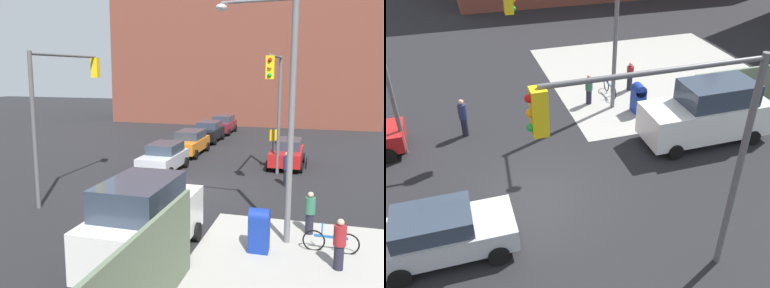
% 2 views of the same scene
% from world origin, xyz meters
% --- Properties ---
extents(ground_plane, '(120.00, 120.00, 0.00)m').
position_xyz_m(ground_plane, '(0.00, 0.00, 0.00)').
color(ground_plane, black).
extents(building_brick_west, '(16.00, 28.00, 19.85)m').
position_xyz_m(building_brick_west, '(-32.00, -1.70, 9.92)').
color(building_brick_west, brown).
rests_on(building_brick_west, ground).
extents(traffic_signal_nw_corner, '(5.13, 0.36, 6.50)m').
position_xyz_m(traffic_signal_nw_corner, '(-2.56, 4.50, 4.61)').
color(traffic_signal_nw_corner, '#59595B').
rests_on(traffic_signal_nw_corner, ground).
extents(traffic_signal_se_corner, '(5.51, 0.36, 6.50)m').
position_xyz_m(traffic_signal_se_corner, '(2.40, -4.50, 4.63)').
color(traffic_signal_se_corner, '#59595B').
rests_on(traffic_signal_se_corner, ground).
extents(street_lamp_corner, '(0.59, 2.67, 8.00)m').
position_xyz_m(street_lamp_corner, '(5.17, 5.43, 4.70)').
color(street_lamp_corner, slate).
rests_on(street_lamp_corner, ground).
extents(warning_sign_two_way, '(0.48, 0.48, 2.40)m').
position_xyz_m(warning_sign_two_way, '(-5.40, 4.18, 1.64)').
color(warning_sign_two_way, '#4C4C4C').
rests_on(warning_sign_two_way, ground).
extents(mailbox_blue, '(0.56, 0.64, 1.43)m').
position_xyz_m(mailbox_blue, '(6.20, 5.00, 0.76)').
color(mailbox_blue, navy).
rests_on(mailbox_blue, ground).
extents(sedan_maroon, '(4.28, 2.02, 1.62)m').
position_xyz_m(sedan_maroon, '(-18.88, -1.89, 0.84)').
color(sedan_maroon, maroon).
rests_on(sedan_maroon, ground).
extents(sedan_silver, '(4.05, 2.02, 1.62)m').
position_xyz_m(sedan_silver, '(-3.16, -1.75, 0.84)').
color(sedan_silver, '#B7BABF').
rests_on(sedan_silver, ground).
extents(hatchback_orange, '(4.38, 2.02, 1.62)m').
position_xyz_m(hatchback_orange, '(-8.50, -1.87, 0.84)').
color(hatchback_orange, orange).
rests_on(hatchback_orange, ground).
extents(sedan_red, '(4.15, 2.02, 1.62)m').
position_xyz_m(sedan_red, '(-6.60, 4.85, 0.84)').
color(sedan_red, '#B21919').
rests_on(sedan_red, ground).
extents(hatchback_black, '(4.08, 2.02, 1.62)m').
position_xyz_m(hatchback_black, '(-13.97, -1.97, 0.84)').
color(hatchback_black, black).
rests_on(hatchback_black, ground).
extents(van_white_delivery, '(5.40, 2.32, 2.62)m').
position_xyz_m(van_white_delivery, '(7.89, 1.80, 1.28)').
color(van_white_delivery, white).
rests_on(van_white_delivery, ground).
extents(pedestrian_crossing, '(0.36, 0.36, 1.55)m').
position_xyz_m(pedestrian_crossing, '(6.80, 7.40, 0.80)').
color(pedestrian_crossing, maroon).
rests_on(pedestrian_crossing, ground).
extents(pedestrian_waiting, '(0.36, 0.36, 1.55)m').
position_xyz_m(pedestrian_waiting, '(4.20, 6.50, 0.80)').
color(pedestrian_waiting, '#2D664C').
rests_on(pedestrian_waiting, ground).
extents(pedestrian_walking_north, '(0.36, 0.36, 1.75)m').
position_xyz_m(pedestrian_walking_north, '(-2.00, 5.20, 0.91)').
color(pedestrian_walking_north, navy).
rests_on(pedestrian_walking_north, ground).
extents(bicycle_leaning_on_fence, '(0.05, 1.75, 0.97)m').
position_xyz_m(bicycle_leaning_on_fence, '(5.60, 7.20, 0.35)').
color(bicycle_leaning_on_fence, black).
rests_on(bicycle_leaning_on_fence, ground).
extents(bicycle_at_crosswalk, '(1.75, 0.05, 0.97)m').
position_xyz_m(bicycle_at_crosswalk, '(-6.80, 6.00, 0.35)').
color(bicycle_at_crosswalk, black).
rests_on(bicycle_at_crosswalk, ground).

